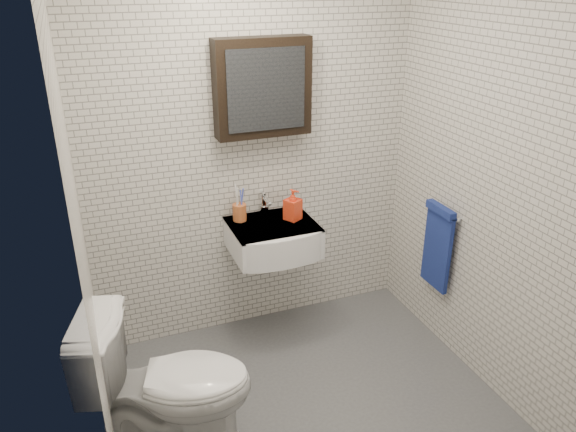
{
  "coord_description": "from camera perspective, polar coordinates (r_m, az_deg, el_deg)",
  "views": [
    {
      "loc": [
        -1.05,
        -2.34,
        2.38
      ],
      "look_at": [
        0.03,
        0.45,
        1.04
      ],
      "focal_mm": 35.0,
      "sensor_mm": 36.0,
      "label": 1
    }
  ],
  "objects": [
    {
      "name": "toothbrush_cup",
      "position": [
        3.68,
        -4.95,
        0.46
      ],
      "size": [
        0.11,
        0.11,
        0.25
      ],
      "rotation": [
        0.0,
        0.0,
        -0.32
      ],
      "color": "#BC5E2F",
      "rests_on": "washbasin"
    },
    {
      "name": "soap_bottle",
      "position": [
        3.66,
        0.49,
        1.17
      ],
      "size": [
        0.13,
        0.13,
        0.21
      ],
      "primitive_type": "imported",
      "rotation": [
        0.0,
        0.0,
        0.53
      ],
      "color": "orange",
      "rests_on": "washbasin"
    },
    {
      "name": "toilet",
      "position": [
        3.05,
        -11.98,
        -16.4
      ],
      "size": [
        0.94,
        0.7,
        0.85
      ],
      "primitive_type": "imported",
      "rotation": [
        0.0,
        0.0,
        1.27
      ],
      "color": "white",
      "rests_on": "ground"
    },
    {
      "name": "washbasin",
      "position": [
        3.65,
        -1.35,
        -2.36
      ],
      "size": [
        0.55,
        0.5,
        0.2
      ],
      "color": "white",
      "rests_on": "room_shell"
    },
    {
      "name": "towel_rail",
      "position": [
        3.79,
        14.98,
        -2.7
      ],
      "size": [
        0.09,
        0.3,
        0.58
      ],
      "color": "silver",
      "rests_on": "room_shell"
    },
    {
      "name": "mirror_cabinet",
      "position": [
        3.52,
        -2.6,
        12.89
      ],
      "size": [
        0.6,
        0.15,
        0.6
      ],
      "color": "black",
      "rests_on": "room_shell"
    },
    {
      "name": "faucet",
      "position": [
        3.75,
        -2.4,
        1.09
      ],
      "size": [
        0.06,
        0.2,
        0.15
      ],
      "color": "silver",
      "rests_on": "washbasin"
    },
    {
      "name": "room_shell",
      "position": [
        2.73,
        2.81,
        4.45
      ],
      "size": [
        2.22,
        2.02,
        2.51
      ],
      "color": "silver",
      "rests_on": "ground"
    },
    {
      "name": "ground",
      "position": [
        3.5,
        2.31,
        -18.72
      ],
      "size": [
        2.2,
        2.0,
        0.01
      ],
      "primitive_type": "cube",
      "color": "#4F5157",
      "rests_on": "ground"
    }
  ]
}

